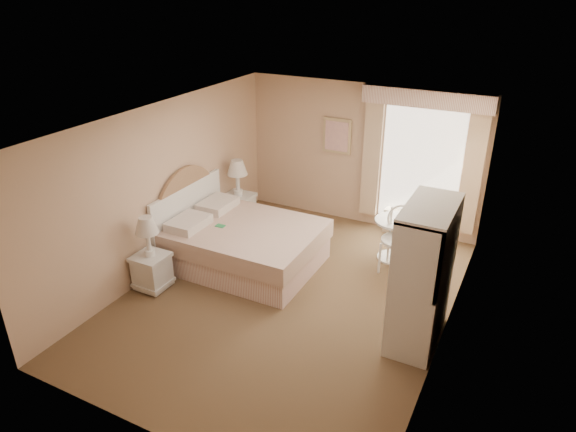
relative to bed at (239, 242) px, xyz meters
The scene contains 9 objects.
room 1.50m from the bed, 22.71° to the right, with size 4.21×5.51×2.51m.
window 3.23m from the bed, 45.29° to the left, with size 2.05×0.22×2.51m.
framed_art 2.62m from the bed, 73.51° to the left, with size 0.52×0.04×0.62m.
bed is the anchor object (origin of this frame).
nightstand_near 1.38m from the bed, 121.78° to the right, with size 0.46×0.46×1.10m.
nightstand_far 1.37m from the bed, 121.99° to the left, with size 0.50×0.50×1.20m.
round_table 2.43m from the bed, 30.24° to the left, with size 0.64×0.64×0.68m.
cafe_chair 2.44m from the bed, 22.79° to the left, with size 0.51×0.51×1.02m.
armoire 3.01m from the bed, 10.99° to the right, with size 0.54×1.08×1.80m.
Camera 1 is at (2.74, -5.41, 4.09)m, focal length 32.00 mm.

